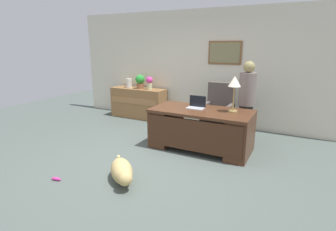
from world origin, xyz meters
The scene contains 13 objects.
ground_plane centered at (0.00, 0.00, 0.00)m, with size 12.00×12.00×0.00m, color #4C5651.
back_wall centered at (0.00, 2.60, 1.35)m, with size 7.00×0.16×2.70m.
desk centered at (0.63, 0.91, 0.41)m, with size 1.82×0.91×0.75m.
credenza centered at (-1.63, 2.25, 0.39)m, with size 1.48×0.50×0.79m.
armchair centered at (0.66, 1.94, 0.49)m, with size 0.60×0.59×1.11m.
person_standing centered at (1.29, 1.60, 0.83)m, with size 0.32×0.32×1.61m.
dog_lying centered at (0.08, -0.77, 0.15)m, with size 0.67×0.66×0.30m.
laptop centered at (0.50, 1.02, 0.81)m, with size 0.32×0.22×0.22m.
desk_lamp centered at (1.17, 1.04, 1.25)m, with size 0.22×0.22×0.63m.
vase_with_flowers centered at (-1.28, 2.25, 0.97)m, with size 0.17×0.17×0.33m.
vase_empty centered at (-1.92, 2.25, 0.91)m, with size 0.15×0.15×0.24m, color silver.
potted_plant centered at (-1.57, 2.25, 0.98)m, with size 0.24×0.24×0.36m.
dog_toy_bone centered at (-0.78, -1.19, 0.03)m, with size 0.16×0.05×0.05m, color #D8338C.
Camera 1 is at (2.25, -3.51, 1.91)m, focal length 28.31 mm.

